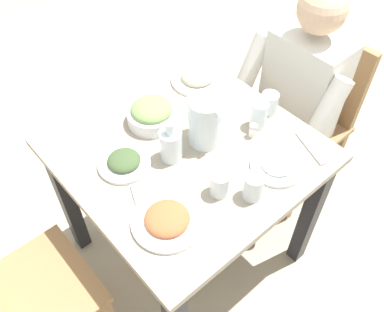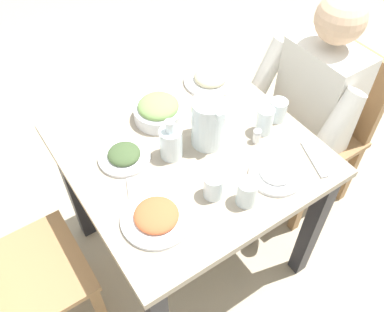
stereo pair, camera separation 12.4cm
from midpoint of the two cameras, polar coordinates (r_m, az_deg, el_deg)
name	(u,v)px [view 1 (the left image)]	position (r m, az deg, el deg)	size (l,w,h in m)	color
ground_plane	(188,248)	(2.12, -2.27, -12.48)	(8.00, 8.00, 0.00)	tan
dining_table	(187,170)	(1.62, -2.91, -2.05)	(0.85, 0.85, 0.74)	gray
chair_near	(309,111)	(2.11, 14.06, 5.96)	(0.40, 0.40, 0.85)	#997047
chair_far	(7,303)	(1.63, -26.00, -17.66)	(0.40, 0.40, 0.85)	#997047
diner_near	(287,107)	(1.88, 10.98, 6.54)	(0.48, 0.53, 1.15)	silver
water_pitcher	(205,121)	(1.47, -0.60, 4.64)	(0.16, 0.12, 0.19)	silver
salad_bowl	(152,113)	(1.60, -7.71, 5.69)	(0.19, 0.19, 0.09)	white
plate_yoghurt	(277,165)	(1.46, 9.20, -1.32)	(0.19, 0.19, 0.04)	white
plate_dolmas	(124,162)	(1.48, -11.62, -0.89)	(0.19, 0.19, 0.04)	white
plate_rice_curry	(167,220)	(1.32, -6.13, -8.77)	(0.23, 0.23, 0.04)	white
plate_beans	(197,78)	(1.79, -1.28, 10.55)	(0.22, 0.22, 0.05)	white
water_glass_near_left	(253,187)	(1.35, 5.78, -4.29)	(0.07, 0.07, 0.10)	silver
water_glass_near_right	(269,103)	(1.64, 8.36, 7.05)	(0.07, 0.07, 0.09)	silver
water_glass_far_left	(220,184)	(1.35, 1.18, -3.93)	(0.07, 0.07, 0.09)	silver
water_glass_center	(259,115)	(1.57, 6.86, 5.53)	(0.06, 0.06, 0.11)	silver
oil_carafe	(170,145)	(1.45, -5.45, 1.35)	(0.08, 0.08, 0.16)	silver
salt_shaker	(253,130)	(1.55, 6.04, 3.39)	(0.03, 0.03, 0.05)	white
fork_near	(311,148)	(1.55, 13.69, 1.00)	(0.17, 0.03, 0.01)	silver
knife_near	(139,206)	(1.37, -9.80, -6.92)	(0.18, 0.02, 0.01)	silver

